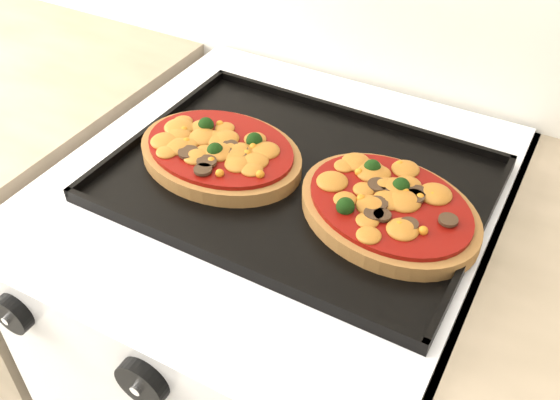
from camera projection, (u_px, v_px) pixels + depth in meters
The scene contains 7 objects.
stove at pixel (279, 366), 1.17m from camera, with size 0.60×0.60×0.91m, color silver.
control_panel at pixel (145, 365), 0.70m from camera, with size 0.60×0.02×0.09m, color silver.
knob_left at pixel (13, 314), 0.75m from camera, with size 0.05×0.05×0.02m, color black.
knob_center at pixel (142, 382), 0.68m from camera, with size 0.06×0.06×0.02m, color black.
baking_tray at pixel (298, 178), 0.85m from camera, with size 0.50×0.37×0.02m, color black.
pizza_left at pixel (220, 151), 0.87m from camera, with size 0.24×0.18×0.04m, color #986134, non-canonical shape.
pizza_right at pixel (389, 207), 0.78m from camera, with size 0.24×0.19×0.04m, color #986134, non-canonical shape.
Camera 1 is at (0.37, 1.10, 1.45)m, focal length 40.00 mm.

